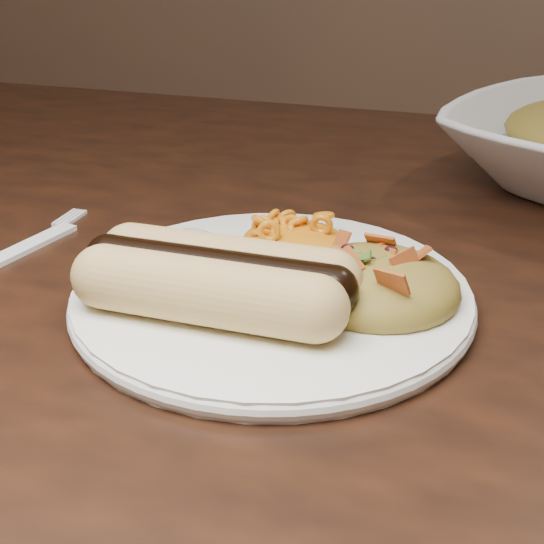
% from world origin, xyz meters
% --- Properties ---
extents(table, '(1.60, 0.90, 0.75)m').
position_xyz_m(table, '(0.00, 0.00, 0.66)').
color(table, black).
rests_on(table, floor).
extents(plate, '(0.32, 0.32, 0.01)m').
position_xyz_m(plate, '(0.09, -0.09, 0.76)').
color(plate, white).
rests_on(plate, table).
extents(hotdog, '(0.14, 0.07, 0.04)m').
position_xyz_m(hotdog, '(0.07, -0.12, 0.78)').
color(hotdog, '#DBB55A').
rests_on(hotdog, plate).
extents(mac_and_cheese, '(0.09, 0.08, 0.03)m').
position_xyz_m(mac_and_cheese, '(0.09, -0.02, 0.78)').
color(mac_and_cheese, '#FF9F14').
rests_on(mac_and_cheese, plate).
extents(sour_cream, '(0.06, 0.06, 0.03)m').
position_xyz_m(sour_cream, '(0.03, -0.07, 0.78)').
color(sour_cream, white).
rests_on(sour_cream, plate).
extents(taco_salad, '(0.11, 0.10, 0.05)m').
position_xyz_m(taco_salad, '(0.16, -0.08, 0.78)').
color(taco_salad, '#C76525').
rests_on(taco_salad, plate).
extents(fork, '(0.05, 0.13, 0.00)m').
position_xyz_m(fork, '(-0.11, -0.06, 0.75)').
color(fork, white).
rests_on(fork, table).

